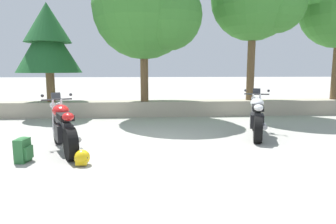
{
  "coord_description": "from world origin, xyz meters",
  "views": [
    {
      "loc": [
        0.29,
        -5.99,
        1.7
      ],
      "look_at": [
        0.84,
        1.2,
        0.65
      ],
      "focal_mm": 31.44,
      "sensor_mm": 36.0,
      "label": 1
    }
  ],
  "objects_px": {
    "rider_helmet": "(82,158)",
    "pine_tree_far_left": "(48,40)",
    "motorcycle_red_near_left": "(63,128)",
    "rider_backpack": "(23,149)",
    "leafy_tree_mid_left": "(149,9)",
    "motorcycle_white_centre": "(257,117)"
  },
  "relations": [
    {
      "from": "rider_backpack",
      "to": "motorcycle_white_centre",
      "type": "bearing_deg",
      "value": 19.06
    },
    {
      "from": "rider_backpack",
      "to": "motorcycle_red_near_left",
      "type": "bearing_deg",
      "value": 53.38
    },
    {
      "from": "motorcycle_red_near_left",
      "to": "pine_tree_far_left",
      "type": "bearing_deg",
      "value": 109.64
    },
    {
      "from": "rider_helmet",
      "to": "leafy_tree_mid_left",
      "type": "xyz_separation_m",
      "value": [
        1.28,
        5.37,
        3.61
      ]
    },
    {
      "from": "rider_backpack",
      "to": "rider_helmet",
      "type": "bearing_deg",
      "value": -13.91
    },
    {
      "from": "motorcycle_red_near_left",
      "to": "rider_helmet",
      "type": "distance_m",
      "value": 1.21
    },
    {
      "from": "rider_helmet",
      "to": "leafy_tree_mid_left",
      "type": "bearing_deg",
      "value": 76.59
    },
    {
      "from": "rider_backpack",
      "to": "pine_tree_far_left",
      "type": "height_order",
      "value": "pine_tree_far_left"
    },
    {
      "from": "motorcycle_red_near_left",
      "to": "pine_tree_far_left",
      "type": "xyz_separation_m",
      "value": [
        -1.65,
        4.61,
        2.24
      ]
    },
    {
      "from": "pine_tree_far_left",
      "to": "rider_helmet",
      "type": "bearing_deg",
      "value": -68.37
    },
    {
      "from": "motorcycle_red_near_left",
      "to": "motorcycle_white_centre",
      "type": "relative_size",
      "value": 0.97
    },
    {
      "from": "rider_helmet",
      "to": "pine_tree_far_left",
      "type": "relative_size",
      "value": 0.08
    },
    {
      "from": "motorcycle_white_centre",
      "to": "rider_helmet",
      "type": "distance_m",
      "value": 4.48
    },
    {
      "from": "pine_tree_far_left",
      "to": "rider_backpack",
      "type": "bearing_deg",
      "value": -78.31
    },
    {
      "from": "motorcycle_white_centre",
      "to": "rider_helmet",
      "type": "bearing_deg",
      "value": -152.83
    },
    {
      "from": "pine_tree_far_left",
      "to": "leafy_tree_mid_left",
      "type": "xyz_separation_m",
      "value": [
        3.51,
        -0.25,
        1.02
      ]
    },
    {
      "from": "leafy_tree_mid_left",
      "to": "rider_helmet",
      "type": "bearing_deg",
      "value": -103.41
    },
    {
      "from": "motorcycle_red_near_left",
      "to": "rider_backpack",
      "type": "distance_m",
      "value": 0.94
    },
    {
      "from": "motorcycle_red_near_left",
      "to": "pine_tree_far_left",
      "type": "height_order",
      "value": "pine_tree_far_left"
    },
    {
      "from": "motorcycle_red_near_left",
      "to": "leafy_tree_mid_left",
      "type": "bearing_deg",
      "value": 66.88
    },
    {
      "from": "motorcycle_red_near_left",
      "to": "rider_helmet",
      "type": "relative_size",
      "value": 6.91
    },
    {
      "from": "rider_backpack",
      "to": "pine_tree_far_left",
      "type": "xyz_separation_m",
      "value": [
        -1.11,
        5.34,
        2.49
      ]
    }
  ]
}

